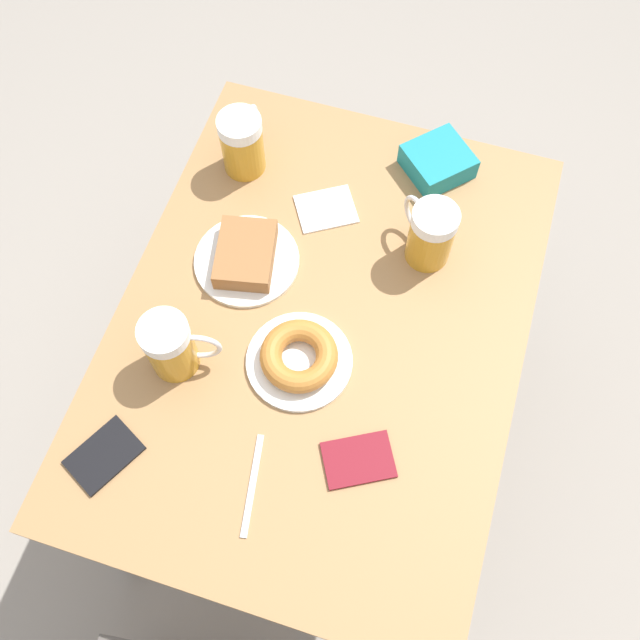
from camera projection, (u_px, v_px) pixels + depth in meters
ground_plane at (320, 429)px, 2.05m from camera, size 8.00×8.00×0.00m
table at (320, 336)px, 1.46m from camera, size 0.80×1.08×0.71m
plate_with_cake at (246, 257)px, 1.45m from camera, size 0.22×0.22×0.05m
plate_with_donut at (299, 357)px, 1.35m from camera, size 0.21×0.21×0.05m
beer_mug_left at (430, 234)px, 1.41m from camera, size 0.12×0.12×0.15m
beer_mug_center at (243, 143)px, 1.51m from camera, size 0.09×0.14×0.15m
beer_mug_right at (171, 346)px, 1.31m from camera, size 0.14×0.09×0.15m
napkin_folded at (326, 209)px, 1.52m from camera, size 0.16×0.15×0.00m
fork at (252, 485)px, 1.27m from camera, size 0.04×0.18×0.00m
passport_near_edge at (358, 460)px, 1.29m from camera, size 0.15×0.14×0.01m
passport_far_edge at (104, 455)px, 1.29m from camera, size 0.14×0.15×0.01m
blue_pouch at (438, 162)px, 1.55m from camera, size 0.18×0.18×0.05m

